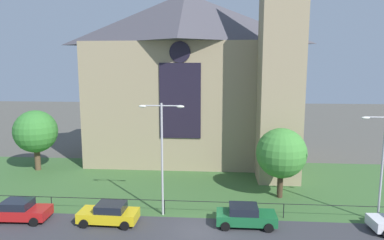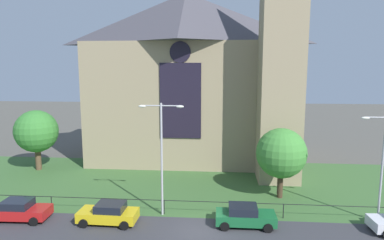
# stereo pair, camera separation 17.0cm
# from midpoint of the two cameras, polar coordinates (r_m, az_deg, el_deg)

# --- Properties ---
(ground) EXTENTS (160.00, 160.00, 0.00)m
(ground) POSITION_cam_midpoint_polar(r_m,az_deg,el_deg) (33.75, 2.37, -10.53)
(ground) COLOR #56544C
(grass_verge) EXTENTS (120.00, 20.00, 0.01)m
(grass_verge) POSITION_cam_midpoint_polar(r_m,az_deg,el_deg) (31.87, 2.22, -11.69)
(grass_verge) COLOR #3D6633
(grass_verge) RESTS_ON ground
(church_building) EXTENTS (23.20, 16.20, 26.00)m
(church_building) POSITION_cam_midpoint_polar(r_m,az_deg,el_deg) (41.04, 0.10, 7.50)
(church_building) COLOR tan
(church_building) RESTS_ON ground
(iron_railing) EXTENTS (36.03, 0.07, 1.13)m
(iron_railing) POSITION_cam_midpoint_polar(r_m,az_deg,el_deg) (26.68, -4.55, -13.59)
(iron_railing) COLOR black
(iron_railing) RESTS_ON ground
(tree_right_near) EXTENTS (4.29, 4.29, 6.10)m
(tree_right_near) POSITION_cam_midpoint_polar(r_m,az_deg,el_deg) (29.94, 14.99, -5.46)
(tree_right_near) COLOR #423021
(tree_right_near) RESTS_ON ground
(tree_left_far) EXTENTS (4.62, 4.62, 6.64)m
(tree_left_far) POSITION_cam_midpoint_polar(r_m,az_deg,el_deg) (40.66, -24.67, -1.77)
(tree_left_far) COLOR brown
(tree_left_far) RESTS_ON ground
(streetlamp_near) EXTENTS (3.37, 0.26, 8.60)m
(streetlamp_near) POSITION_cam_midpoint_polar(r_m,az_deg,el_deg) (25.26, -4.97, -4.27)
(streetlamp_near) COLOR #B2B2B7
(streetlamp_near) RESTS_ON ground
(streetlamp_far) EXTENTS (3.37, 0.26, 7.91)m
(streetlamp_far) POSITION_cam_midpoint_polar(r_m,az_deg,el_deg) (27.58, 29.71, -5.09)
(streetlamp_far) COLOR #B2B2B7
(streetlamp_far) RESTS_ON ground
(parked_car_red) EXTENTS (4.25, 2.13, 1.51)m
(parked_car_red) POSITION_cam_midpoint_polar(r_m,az_deg,el_deg) (28.70, -26.93, -13.41)
(parked_car_red) COLOR #B21919
(parked_car_red) RESTS_ON ground
(parked_car_yellow) EXTENTS (4.24, 2.11, 1.51)m
(parked_car_yellow) POSITION_cam_midpoint_polar(r_m,az_deg,el_deg) (25.94, -13.69, -15.06)
(parked_car_yellow) COLOR gold
(parked_car_yellow) RESTS_ON ground
(parked_car_green) EXTENTS (4.20, 2.03, 1.51)m
(parked_car_green) POSITION_cam_midpoint_polar(r_m,az_deg,el_deg) (25.18, 9.11, -15.67)
(parked_car_green) COLOR #196033
(parked_car_green) RESTS_ON ground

